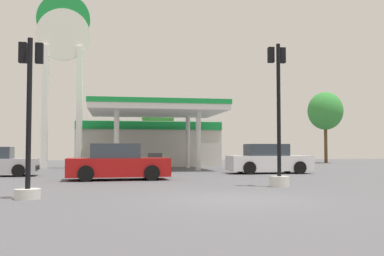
{
  "coord_description": "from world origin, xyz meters",
  "views": [
    {
      "loc": [
        -3.32,
        -11.86,
        1.37
      ],
      "look_at": [
        0.89,
        11.89,
        2.51
      ],
      "focal_mm": 41.66,
      "sensor_mm": 36.0,
      "label": 1
    }
  ],
  "objects": [
    {
      "name": "traffic_signal_0",
      "position": [
        -5.62,
        1.01,
        1.72
      ],
      "size": [
        0.69,
        0.7,
        4.45
      ],
      "color": "silver",
      "rests_on": "ground"
    },
    {
      "name": "station_pole_sign",
      "position": [
        -6.91,
        20.72,
        7.92
      ],
      "size": [
        3.75,
        0.56,
        12.55
      ],
      "color": "white",
      "rests_on": "ground"
    },
    {
      "name": "tree_2",
      "position": [
        17.34,
        29.06,
        5.11
      ],
      "size": [
        3.44,
        3.44,
        7.01
      ],
      "color": "brown",
      "rests_on": "ground"
    },
    {
      "name": "tree_1",
      "position": [
        0.85,
        30.26,
        4.36
      ],
      "size": [
        3.08,
        3.08,
        5.67
      ],
      "color": "brown",
      "rests_on": "ground"
    },
    {
      "name": "car_0",
      "position": [
        -3.13,
        8.24,
        0.73
      ],
      "size": [
        4.58,
        2.24,
        1.61
      ],
      "color": "black",
      "rests_on": "ground"
    },
    {
      "name": "traffic_signal_1",
      "position": [
        2.63,
        3.59,
        1.78
      ],
      "size": [
        0.71,
        0.71,
        5.24
      ],
      "color": "silver",
      "rests_on": "ground"
    },
    {
      "name": "gas_station",
      "position": [
        -0.56,
        23.84,
        2.1
      ],
      "size": [
        11.13,
        13.85,
        4.4
      ],
      "color": "beige",
      "rests_on": "ground"
    },
    {
      "name": "ground_plane",
      "position": [
        0.0,
        0.0,
        0.0
      ],
      "size": [
        90.0,
        90.0,
        0.0
      ],
      "primitive_type": "plane",
      "color": "#56565B",
      "rests_on": "ground"
    },
    {
      "name": "car_2",
      "position": [
        5.3,
        12.1,
        0.75
      ],
      "size": [
        4.64,
        2.18,
        1.65
      ],
      "color": "black",
      "rests_on": "ground"
    }
  ]
}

